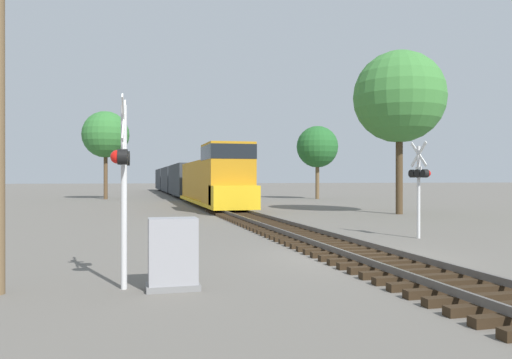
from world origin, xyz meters
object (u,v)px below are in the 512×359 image
(crossing_signal_near, at_px, (123,171))
(tree_far_right, at_px, (399,97))
(crossing_signal_far, at_px, (419,178))
(relay_cabinet, at_px, (173,254))
(freight_train, at_px, (181,180))
(tree_mid_background, at_px, (317,147))
(tree_deep_background, at_px, (106,135))

(crossing_signal_near, xyz_separation_m, tree_far_right, (16.10, 17.07, 4.80))
(crossing_signal_far, height_order, relay_cabinet, crossing_signal_far)
(freight_train, relative_size, crossing_signal_far, 18.81)
(tree_mid_background, bearing_deg, freight_train, 138.30)
(relay_cabinet, bearing_deg, crossing_signal_near, 162.94)
(freight_train, xyz_separation_m, crossing_signal_far, (4.12, -44.82, 0.25))
(tree_mid_background, bearing_deg, tree_deep_background, 167.14)
(freight_train, distance_m, relay_cabinet, 51.34)
(tree_far_right, bearing_deg, relay_cabinet, -131.09)
(crossing_signal_near, height_order, tree_deep_background, tree_deep_background)
(relay_cabinet, xyz_separation_m, tree_deep_background, (-3.18, 44.31, 6.03))
(freight_train, bearing_deg, tree_mid_background, -41.70)
(freight_train, bearing_deg, relay_cabinet, -95.95)
(relay_cabinet, distance_m, tree_deep_background, 44.83)
(crossing_signal_near, bearing_deg, tree_deep_background, -173.81)
(freight_train, distance_m, crossing_signal_near, 51.15)
(crossing_signal_near, height_order, tree_mid_background, tree_mid_background)
(tree_mid_background, height_order, tree_deep_background, tree_deep_background)
(crossing_signal_near, bearing_deg, tree_far_right, 139.98)
(crossing_signal_near, distance_m, tree_far_right, 23.95)
(crossing_signal_near, relative_size, crossing_signal_far, 1.08)
(crossing_signal_near, height_order, tree_far_right, tree_far_right)
(tree_far_right, bearing_deg, tree_mid_background, 81.51)
(relay_cabinet, relative_size, tree_far_right, 0.14)
(crossing_signal_near, relative_size, tree_far_right, 0.38)
(relay_cabinet, bearing_deg, tree_mid_background, 64.92)
(relay_cabinet, xyz_separation_m, tree_far_right, (15.14, 17.36, 6.44))
(relay_cabinet, height_order, tree_far_right, tree_far_right)
(relay_cabinet, height_order, tree_mid_background, tree_mid_background)
(freight_train, relative_size, tree_deep_background, 7.23)
(tree_far_right, height_order, tree_mid_background, tree_far_right)
(crossing_signal_near, relative_size, relay_cabinet, 2.70)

